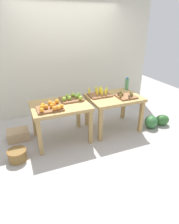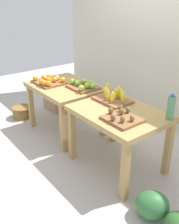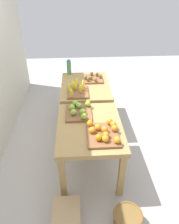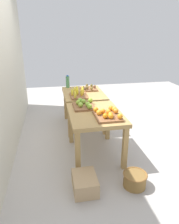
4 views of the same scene
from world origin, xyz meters
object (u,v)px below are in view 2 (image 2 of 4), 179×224
at_px(water_bottle, 171,107).
at_px(cardboard_produce_box, 56,104).
at_px(kiwi_bin, 122,118).
at_px(apple_bin, 83,86).
at_px(display_table_left, 65,92).
at_px(orange_bin, 49,81).
at_px(wicker_basket, 21,112).
at_px(display_table_right, 119,119).
at_px(watermelon_pile, 164,214).
at_px(banana_crate, 113,97).

height_order(water_bottle, cardboard_produce_box, water_bottle).
bearing_deg(kiwi_bin, apple_bin, 165.25).
bearing_deg(display_table_left, orange_bin, -144.27).
distance_m(water_bottle, wicker_basket, 2.62).
bearing_deg(display_table_right, kiwi_bin, -38.29).
bearing_deg(watermelon_pile, apple_bin, 166.54).
relative_size(apple_bin, water_bottle, 1.50).
height_order(display_table_right, watermelon_pile, display_table_right).
bearing_deg(apple_bin, water_bottle, 6.40).
xyz_separation_m(banana_crate, cardboard_produce_box, (-1.66, 0.16, -0.68)).
height_order(apple_bin, water_bottle, water_bottle).
relative_size(kiwi_bin, wicker_basket, 1.15).
bearing_deg(kiwi_bin, water_bottle, 56.09).
height_order(display_table_left, wicker_basket, display_table_left).
distance_m(banana_crate, watermelon_pile, 1.41).
bearing_deg(orange_bin, banana_crate, 14.98).
height_order(water_bottle, wicker_basket, water_bottle).
distance_m(display_table_right, water_bottle, 0.59).
xyz_separation_m(display_table_right, cardboard_produce_box, (-1.92, 0.30, -0.52)).
relative_size(display_table_left, orange_bin, 2.28).
bearing_deg(apple_bin, orange_bin, -150.13).
distance_m(display_table_left, apple_bin, 0.34).
bearing_deg(orange_bin, cardboard_produce_box, 143.13).
bearing_deg(orange_bin, watermelon_pile, -3.78).
bearing_deg(water_bottle, display_table_right, -149.26).
relative_size(orange_bin, apple_bin, 1.12).
relative_size(apple_bin, cardboard_produce_box, 1.02).
bearing_deg(kiwi_bin, banana_crate, 147.23).
distance_m(orange_bin, cardboard_produce_box, 1.00).
relative_size(display_table_right, wicker_basket, 3.28).
bearing_deg(wicker_basket, kiwi_bin, 5.50).
relative_size(wicker_basket, cardboard_produce_box, 0.79).
height_order(orange_bin, water_bottle, water_bottle).
height_order(kiwi_bin, cardboard_produce_box, kiwi_bin).
bearing_deg(water_bottle, kiwi_bin, -123.91).
xyz_separation_m(orange_bin, watermelon_pile, (2.24, -0.15, -0.65)).
bearing_deg(display_table_right, display_table_left, 180.00).
distance_m(kiwi_bin, cardboard_produce_box, 2.24).
relative_size(watermelon_pile, wicker_basket, 2.18).
xyz_separation_m(orange_bin, wicker_basket, (-0.65, -0.20, -0.67)).
xyz_separation_m(orange_bin, kiwi_bin, (1.50, 0.00, -0.01)).
distance_m(banana_crate, cardboard_produce_box, 1.80).
height_order(apple_bin, wicker_basket, apple_bin).
bearing_deg(display_table_left, watermelon_pile, -8.22).
xyz_separation_m(watermelon_pile, wicker_basket, (-2.89, -0.06, -0.02)).
height_order(display_table_right, wicker_basket, display_table_right).
bearing_deg(watermelon_pile, display_table_left, 171.78).
xyz_separation_m(display_table_left, cardboard_produce_box, (-0.80, 0.30, -0.52)).
xyz_separation_m(kiwi_bin, watermelon_pile, (0.73, -0.15, -0.63)).
relative_size(apple_bin, wicker_basket, 1.29).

